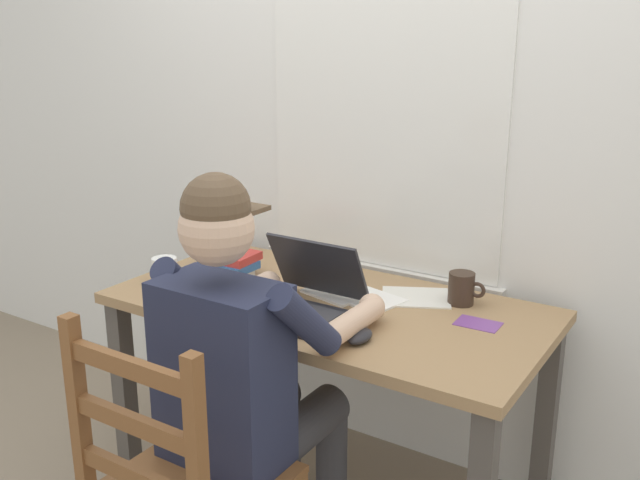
{
  "coord_description": "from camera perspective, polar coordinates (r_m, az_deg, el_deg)",
  "views": [
    {
      "loc": [
        1.13,
        -1.81,
        1.56
      ],
      "look_at": [
        0.0,
        -0.05,
        0.94
      ],
      "focal_mm": 39.8,
      "sensor_mm": 36.0,
      "label": 1
    }
  ],
  "objects": [
    {
      "name": "back_wall",
      "position": [
        2.52,
        5.95,
        10.38
      ],
      "size": [
        6.0,
        0.08,
        2.6
      ],
      "color": "silver",
      "rests_on": "ground"
    },
    {
      "name": "desk",
      "position": [
        2.33,
        0.61,
        -7.24
      ],
      "size": [
        1.39,
        0.71,
        0.72
      ],
      "color": "#9E7A51",
      "rests_on": "ground"
    },
    {
      "name": "seated_person",
      "position": [
        1.98,
        -5.82,
        -10.07
      ],
      "size": [
        0.5,
        0.6,
        1.23
      ],
      "color": "#232842",
      "rests_on": "ground"
    },
    {
      "name": "laptop",
      "position": [
        2.2,
        -1.57,
        -4.46
      ],
      "size": [
        0.33,
        0.33,
        0.21
      ],
      "color": "#232328",
      "rests_on": "desk"
    },
    {
      "name": "computer_mouse",
      "position": [
        2.0,
        3.2,
        -7.73
      ],
      "size": [
        0.06,
        0.1,
        0.03
      ],
      "primitive_type": "ellipsoid",
      "color": "#232328",
      "rests_on": "desk"
    },
    {
      "name": "coffee_mug_white",
      "position": [
        2.49,
        -12.33,
        -2.43
      ],
      "size": [
        0.12,
        0.09,
        0.09
      ],
      "color": "white",
      "rests_on": "desk"
    },
    {
      "name": "coffee_mug_dark",
      "position": [
        2.3,
        11.35,
        -3.84
      ],
      "size": [
        0.12,
        0.08,
        0.1
      ],
      "color": "#38281E",
      "rests_on": "desk"
    },
    {
      "name": "book_stack_main",
      "position": [
        2.54,
        -7.41,
        -1.87
      ],
      "size": [
        0.21,
        0.15,
        0.08
      ],
      "color": "white",
      "rests_on": "desk"
    },
    {
      "name": "paper_pile_near_laptop",
      "position": [
        2.3,
        4.07,
        -4.81
      ],
      "size": [
        0.22,
        0.2,
        0.01
      ],
      "primitive_type": "cube",
      "rotation": [
        0.0,
        0.0,
        -0.23
      ],
      "color": "white",
      "rests_on": "desk"
    },
    {
      "name": "paper_pile_back_corner",
      "position": [
        2.34,
        7.7,
        -4.59
      ],
      "size": [
        0.28,
        0.26,
        0.01
      ],
      "primitive_type": "cube",
      "rotation": [
        0.0,
        0.0,
        0.47
      ],
      "color": "silver",
      "rests_on": "desk"
    },
    {
      "name": "paper_pile_side",
      "position": [
        2.35,
        1.27,
        -4.3
      ],
      "size": [
        0.22,
        0.18,
        0.01
      ],
      "primitive_type": "cube",
      "rotation": [
        0.0,
        0.0,
        -0.23
      ],
      "color": "white",
      "rests_on": "desk"
    },
    {
      "name": "landscape_photo_print",
      "position": [
        2.17,
        12.59,
        -6.58
      ],
      "size": [
        0.13,
        0.09,
        0.0
      ],
      "primitive_type": "cube",
      "rotation": [
        0.0,
        0.0,
        0.03
      ],
      "color": "#7A4293",
      "rests_on": "desk"
    }
  ]
}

